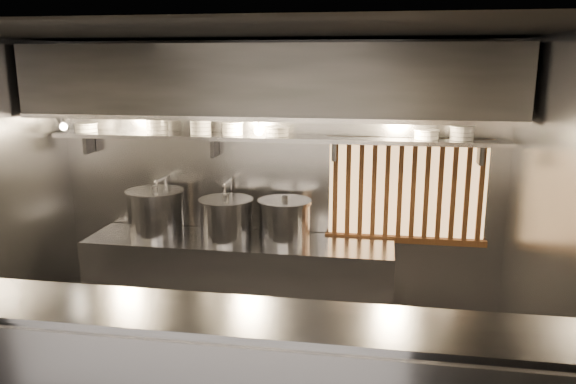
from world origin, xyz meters
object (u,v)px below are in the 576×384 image
(pendant_bulb, at_px, (259,131))
(stock_pot_left, at_px, (156,212))
(heat_lamp, at_px, (61,120))
(stock_pot_right, at_px, (285,220))
(stock_pot_mid, at_px, (226,219))

(pendant_bulb, height_order, stock_pot_left, pendant_bulb)
(heat_lamp, height_order, stock_pot_left, heat_lamp)
(heat_lamp, xyz_separation_m, stock_pot_right, (2.05, 0.32, -0.96))
(heat_lamp, height_order, stock_pot_mid, heat_lamp)
(stock_pot_left, distance_m, stock_pot_right, 1.31)
(heat_lamp, bearing_deg, stock_pot_right, 8.83)
(stock_pot_left, height_order, stock_pot_mid, stock_pot_left)
(stock_pot_left, distance_m, stock_pot_mid, 0.74)
(stock_pot_left, relative_size, stock_pot_mid, 1.14)
(stock_pot_left, bearing_deg, pendant_bulb, 1.76)
(heat_lamp, relative_size, stock_pot_left, 0.46)
(heat_lamp, distance_m, stock_pot_right, 2.29)
(stock_pot_left, height_order, stock_pot_right, stock_pot_left)
(stock_pot_mid, bearing_deg, stock_pot_left, 176.19)
(heat_lamp, relative_size, stock_pot_right, 0.60)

